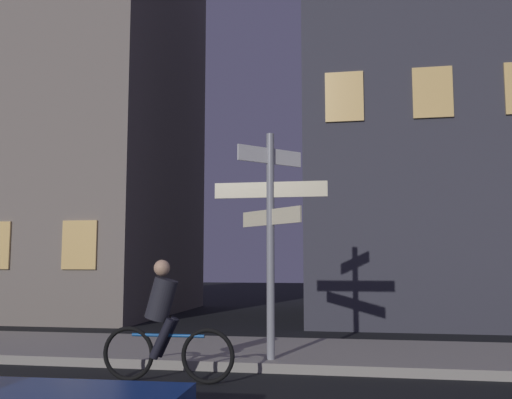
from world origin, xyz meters
TOP-DOWN VIEW (x-y plane):
  - sidewalk_kerb at (0.00, 5.97)m, footprint 40.00×2.85m
  - signpost at (-0.99, 4.90)m, footprint 1.75×1.05m
  - cyclist at (-2.24, 3.70)m, footprint 1.82×0.32m
  - building_left_block at (-9.91, 13.00)m, footprint 9.31×7.27m
  - building_right_block at (4.10, 13.81)m, footprint 10.09×8.34m

SIDE VIEW (x-z plane):
  - sidewalk_kerb at x=0.00m, z-range 0.00..0.14m
  - cyclist at x=-2.24m, z-range -0.06..1.55m
  - signpost at x=-0.99m, z-range 0.47..3.89m
  - building_right_block at x=4.10m, z-range 0.00..13.43m
  - building_left_block at x=-9.91m, z-range 0.00..17.44m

